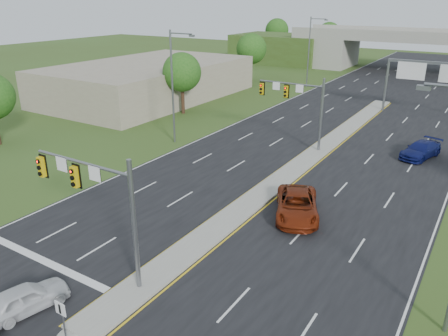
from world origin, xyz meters
name	(u,v)px	position (x,y,z in m)	size (l,w,h in m)	color
ground	(140,289)	(0.00, 0.00, 0.00)	(240.00, 240.00, 0.00)	#374B1A
road	(350,127)	(0.00, 35.00, 0.01)	(24.00, 160.00, 0.02)	black
median	(310,157)	(0.00, 23.00, 0.10)	(2.00, 54.00, 0.16)	gray
median_nose	(76,335)	(0.00, -4.00, 0.10)	(2.00, 2.00, 0.16)	gray
lane_markings	(326,140)	(-0.60, 28.91, 0.02)	(23.72, 160.00, 0.01)	gold
signal_mast_near	(97,195)	(-2.26, -0.07, 4.73)	(6.62, 0.60, 7.00)	slate
signal_mast_far	(299,100)	(-2.26, 24.93, 4.73)	(6.62, 0.60, 7.00)	slate
keep_right_sign	(62,316)	(0.00, -4.53, 1.52)	(0.60, 0.13, 2.20)	slate
sign_gantry	(435,74)	(6.68, 44.92, 5.24)	(11.58, 0.44, 6.67)	slate
overpass	(423,55)	(0.00, 80.00, 3.55)	(80.00, 14.00, 8.10)	gray
lightpole_l_mid	(174,82)	(-13.30, 20.00, 6.10)	(2.85, 0.25, 11.00)	slate
lightpole_l_far	(310,49)	(-13.30, 55.00, 6.10)	(2.85, 0.25, 11.00)	slate
tree_l_near	(182,72)	(-20.00, 30.00, 5.18)	(4.80, 4.80, 7.60)	#382316
tree_l_mid	(251,49)	(-24.00, 55.00, 5.51)	(5.20, 5.20, 8.12)	#382316
tree_back_a	(277,30)	(-38.00, 94.00, 5.84)	(6.00, 6.00, 8.85)	#382316
tree_back_b	(329,34)	(-24.00, 94.00, 5.51)	(5.60, 5.60, 8.32)	#382316
commercial_building	(149,80)	(-30.00, 35.00, 2.50)	(18.00, 30.00, 5.00)	gray
car_white	(26,298)	(-3.35, -4.04, 0.69)	(1.59, 3.95, 1.35)	silver
car_far_a	(297,205)	(3.56, 11.55, 0.83)	(2.70, 5.86, 1.63)	maroon
car_far_b	(421,150)	(8.52, 28.41, 0.75)	(2.06, 5.06, 1.47)	#0E1555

